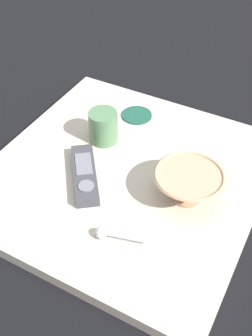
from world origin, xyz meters
The scene contains 7 objects.
ground_plane centered at (0.00, 0.00, 0.00)m, with size 6.00×6.00×0.00m, color black.
table centered at (0.00, 0.00, 0.02)m, with size 0.68×0.67×0.03m.
cereal_bowl centered at (-0.01, -0.17, 0.07)m, with size 0.17×0.17×0.07m.
coffee_mug centered at (0.08, 0.11, 0.08)m, with size 0.08×0.08×0.09m.
teaspoon centered at (-0.20, -0.06, 0.05)m, with size 0.04×0.11×0.03m.
tv_remote_near centered at (-0.07, 0.08, 0.05)m, with size 0.19×0.16×0.03m.
drink_coaster centered at (0.22, 0.08, 0.04)m, with size 0.09×0.09×0.01m.
Camera 1 is at (-0.66, -0.36, 0.77)m, focal length 43.89 mm.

